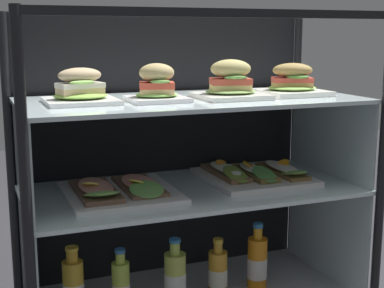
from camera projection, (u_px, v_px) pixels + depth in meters
case_frame at (174, 146)px, 2.00m from camera, size 1.12×0.55×0.98m
riser_lower_tier at (192, 245)px, 1.91m from camera, size 1.06×0.49×0.37m
shelf_lower_glass at (192, 190)px, 1.87m from camera, size 1.08×0.51×0.01m
riser_upper_tier at (192, 146)px, 1.84m from camera, size 1.06×0.49×0.28m
shelf_upper_glass at (192, 100)px, 1.81m from camera, size 1.08×0.51×0.01m
plated_roll_sandwich_mid_left at (80, 91)px, 1.68m from camera, size 0.21×0.21×0.10m
plated_roll_sandwich_near_left_corner at (157, 87)px, 1.73m from camera, size 0.17×0.17×0.12m
plated_roll_sandwich_center at (231, 84)px, 1.81m from camera, size 0.21×0.21×0.12m
plated_roll_sandwich_right_of_center at (292, 84)px, 1.91m from camera, size 0.21×0.21×0.11m
open_sandwich_tray_far_left at (119, 190)px, 1.78m from camera, size 0.34×0.35×0.06m
open_sandwich_tray_far_right at (254, 174)px, 1.97m from camera, size 0.34×0.35×0.06m
juice_bottle_front_fourth at (121, 287)px, 1.83m from camera, size 0.06×0.06×0.21m
juice_bottle_front_middle at (175, 278)px, 1.88m from camera, size 0.07×0.07×0.23m
juice_bottle_back_left at (218, 272)px, 1.96m from camera, size 0.07×0.07×0.19m
juice_bottle_back_right at (257, 263)px, 2.00m from camera, size 0.07×0.07×0.23m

